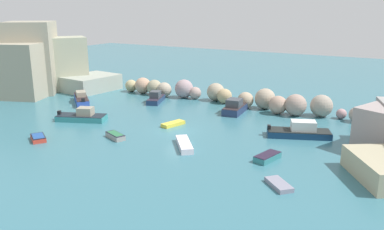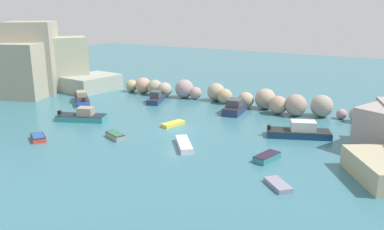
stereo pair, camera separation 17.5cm
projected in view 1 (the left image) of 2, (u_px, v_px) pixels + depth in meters
name	position (u px, v px, depth m)	size (l,w,h in m)	color
cove_water	(176.00, 131.00, 44.68)	(160.00, 160.00, 0.00)	#38707F
cliff_headland_left	(40.00, 66.00, 64.43)	(18.37, 17.97, 11.16)	#A59B84
rock_breakwater	(238.00, 97.00, 55.57)	(41.82, 5.15, 2.80)	tan
moored_boat_0	(156.00, 98.00, 57.76)	(3.14, 4.97, 1.68)	navy
moored_boat_1	(173.00, 124.00, 46.57)	(1.80, 3.10, 0.41)	yellow
moored_boat_2	(115.00, 136.00, 42.03)	(2.80, 1.94, 0.57)	gray
moored_boat_3	(184.00, 144.00, 39.41)	(3.73, 4.19, 0.58)	white
moored_boat_4	(300.00, 131.00, 42.52)	(6.95, 4.59, 1.75)	navy
moored_boat_5	(38.00, 138.00, 41.48)	(2.74, 2.38, 0.51)	red
moored_boat_7	(82.00, 116.00, 48.50)	(6.28, 4.30, 1.67)	teal
moored_boat_8	(267.00, 157.00, 36.14)	(1.84, 3.04, 0.58)	teal
moored_boat_9	(279.00, 184.00, 30.84)	(2.71, 2.64, 0.36)	gray
moored_boat_10	(81.00, 99.00, 57.32)	(6.12, 5.55, 1.63)	#3252B8
moored_boat_11	(235.00, 107.00, 52.09)	(2.64, 5.30, 1.90)	navy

